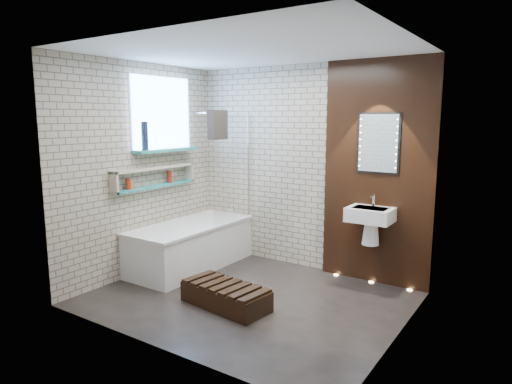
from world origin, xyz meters
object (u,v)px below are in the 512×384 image
Objects in this scene: led_mirror at (378,143)px; walnut_step at (226,296)px; washbasin at (370,220)px; bathtub at (191,245)px; bath_screen at (232,169)px.

led_mirror reaches higher than walnut_step.
washbasin is at bearing -90.00° from led_mirror.
bath_screen is (0.35, 0.44, 0.99)m from bathtub.
bathtub is 2.68m from led_mirror.
bath_screen is at bearing 51.10° from bathtub.
washbasin is 0.88m from led_mirror.
washbasin reaches higher than bathtub.
led_mirror is (0.00, 0.16, 0.86)m from washbasin.
led_mirror is at bearing 19.78° from bathtub.
led_mirror is at bearing 90.00° from washbasin.
bathtub is 1.85× the size of walnut_step.
bath_screen is at bearing -169.34° from led_mirror.
washbasin is at bearing 53.17° from walnut_step.
bathtub is at bearing -128.90° from bath_screen.
washbasin is at bearing 5.78° from bath_screen.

